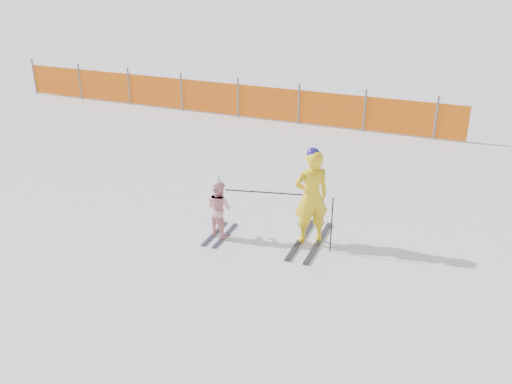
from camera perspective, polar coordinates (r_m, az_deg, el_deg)
ground at (r=10.39m, az=-1.02°, el=-6.09°), size 120.00×120.00×0.00m
adult at (r=10.36m, az=5.55°, el=-0.48°), size 0.78×1.65×1.88m
child at (r=10.73m, az=-3.73°, el=-1.59°), size 0.64×1.03×1.28m
ski_poles at (r=10.33m, az=3.66°, el=-1.41°), size 2.02×0.34×1.08m
safety_fence at (r=18.37m, az=-3.55°, el=9.37°), size 14.91×0.06×1.25m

